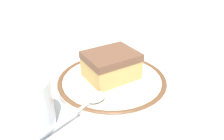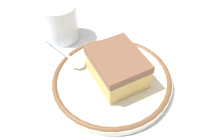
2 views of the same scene
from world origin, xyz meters
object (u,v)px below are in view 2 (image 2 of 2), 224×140
Objects in this scene: plate at (112,79)px; cup at (61,24)px; spoon at (72,59)px; cake_slice at (120,67)px.

plate is 2.73× the size of cup.
cup is at bearing -74.83° from spoon.
cake_slice reaches higher than plate.
spoon is 0.09m from cup.
cup reaches higher than plate.
cup reaches higher than spoon.
cake_slice is 1.03× the size of spoon.
cake_slice is at bearing 129.27° from cup.
plate is at bearing 146.58° from spoon.
spoon is (0.09, -0.05, -0.02)m from cake_slice.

